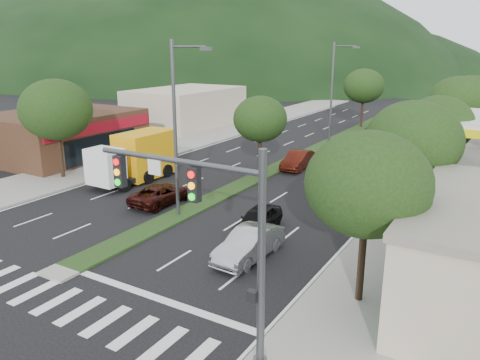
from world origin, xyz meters
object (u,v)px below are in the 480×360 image
Objects in this scene: tree_r_d at (459,102)px; streetlight_mid at (334,88)px; tree_r_c at (438,125)px; car_queue_f at (433,130)px; tree_med_far at (364,86)px; car_queue_a at (258,220)px; tree_r_e at (471,95)px; car_queue_e at (361,143)px; car_queue_c at (298,160)px; car_queue_d at (393,158)px; streetlight_near at (178,122)px; tree_l_a at (56,110)px; sedan_silver at (249,244)px; box_truck at (138,158)px; suv_maroon at (161,194)px; tree_r_b at (413,141)px; traffic_signal at (215,221)px; motorhome at (413,133)px; tree_med_near at (260,119)px; tree_r_a at (368,184)px; car_queue_b at (342,185)px.

tree_r_d is 0.72× the size of streetlight_mid.
tree_r_c reaches higher than car_queue_f.
car_queue_a is (5.14, -35.66, -4.34)m from tree_med_far.
tree_r_e is 1.80× the size of car_queue_e.
car_queue_f is at bearing 68.90° from car_queue_e.
car_queue_f is at bearing -11.54° from tree_med_far.
car_queue_f reaches higher than car_queue_c.
streetlight_near is at bearing -117.84° from car_queue_d.
tree_l_a is 19.97m from sedan_silver.
car_queue_a is 0.89× the size of car_queue_c.
streetlight_near reaches higher than box_truck.
suv_maroon is at bearing -115.05° from tree_r_e.
tree_r_c is at bearing 90.00° from tree_r_b.
tree_r_d reaches higher than box_truck.
car_queue_d is at bearing 92.25° from traffic_signal.
tree_r_d reaches higher than car_queue_d.
traffic_signal is 33.99m from car_queue_e.
tree_r_d is at bearing -14.27° from streetlight_mid.
streetlight_near is 1.00× the size of streetlight_mid.
tree_r_c is 17.57m from streetlight_mid.
tree_r_e is 1.53× the size of car_queue_c.
tree_r_b is 19.84m from motorhome.
box_truck is at bearing -125.27° from motorhome.
streetlight_mid reaches higher than car_queue_e.
car_queue_d is 20.84m from box_truck.
tree_med_far reaches higher than car_queue_a.
tree_r_e is 9.81m from motorhome.
tree_r_b is 21.92m from car_queue_e.
car_queue_a is 0.89× the size of car_queue_d.
tree_l_a is 1.95× the size of car_queue_e.
tree_l_a reaches higher than box_truck.
tree_r_c is 12.17m from tree_med_near.
streetlight_near reaches higher than tree_r_a.
tree_r_d reaches higher than car_queue_e.
car_queue_d is at bearing 78.10° from car_queue_a.
tree_r_c is 1.48× the size of car_queue_d.
car_queue_f is at bearing 70.54° from tree_med_near.
sedan_silver is (6.16, -27.77, -4.86)m from streetlight_mid.
tree_r_b reaches higher than traffic_signal.
suv_maroon is 1.03× the size of car_queue_c.
tree_r_b is 1.86× the size of car_queue_e.
tree_r_a is 1.78× the size of car_queue_e.
tree_r_b is 13.43m from tree_med_near.
tree_r_c is at bearing -47.78° from streetlight_mid.
tree_med_far is at bearing 99.09° from car_queue_b.
car_queue_f is (8.57, 24.25, -3.68)m from tree_med_near.
car_queue_c is at bearing -133.26° from box_truck.
traffic_signal is 0.98× the size of box_truck.
tree_med_near is (-12.00, -22.00, -0.46)m from tree_r_e.
motorhome is (3.32, 22.95, 1.41)m from car_queue_a.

